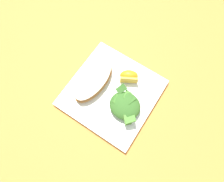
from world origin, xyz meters
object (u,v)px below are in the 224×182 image
(white_plate, at_px, (112,93))
(orange_wedge_front, at_px, (129,76))
(green_salad_pile, at_px, (125,106))
(cheesy_pizza_bread, at_px, (94,82))

(white_plate, relative_size, orange_wedge_front, 4.00)
(green_salad_pile, xyz_separation_m, orange_wedge_front, (0.04, -0.09, -0.00))
(green_salad_pile, distance_m, orange_wedge_front, 0.10)
(cheesy_pizza_bread, distance_m, green_salad_pile, 0.13)
(green_salad_pile, bearing_deg, cheesy_pizza_bread, -5.87)
(cheesy_pizza_bread, height_order, orange_wedge_front, orange_wedge_front)
(white_plate, distance_m, green_salad_pile, 0.07)
(white_plate, xyz_separation_m, cheesy_pizza_bread, (0.07, 0.01, 0.03))
(white_plate, height_order, orange_wedge_front, orange_wedge_front)
(white_plate, bearing_deg, orange_wedge_front, -105.80)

